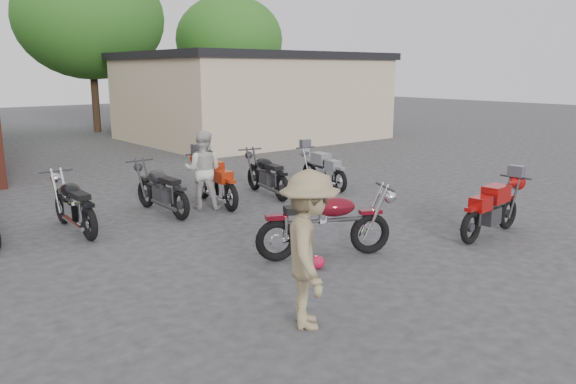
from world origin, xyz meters
TOP-DOWN VIEW (x-y plane):
  - ground at (0.00, 0.00)m, footprint 90.00×90.00m
  - stucco_building at (8.50, 15.00)m, footprint 10.00×8.00m
  - tree_2 at (4.00, 22.00)m, footprint 7.04×7.04m
  - tree_3 at (12.00, 22.00)m, footprint 6.08×6.08m
  - vintage_motorcycle at (-0.28, 0.74)m, footprint 2.33×1.62m
  - sportbike at (2.94, -0.31)m, footprint 2.01×0.80m
  - helmet at (-0.78, 0.42)m, footprint 0.28×0.28m
  - person_light at (-0.10, 4.95)m, footprint 1.07×1.06m
  - person_tan at (-2.19, -0.97)m, footprint 1.30×1.42m
  - row_bike_2 at (-2.99, 4.93)m, footprint 0.69×2.06m
  - row_bike_3 at (-1.05, 5.15)m, footprint 0.75×2.07m
  - row_bike_4 at (0.29, 5.10)m, footprint 0.96×2.15m
  - row_bike_5 at (1.79, 5.12)m, footprint 1.00×2.11m
  - row_bike_6 at (3.49, 4.91)m, footprint 0.89×1.96m

SIDE VIEW (x-z plane):
  - ground at x=0.00m, z-range 0.00..0.00m
  - helmet at x=-0.78m, z-range 0.00..0.22m
  - row_bike_6 at x=3.49m, z-range 0.00..1.10m
  - sportbike at x=2.94m, z-range 0.00..1.14m
  - row_bike_5 at x=1.79m, z-range 0.00..1.18m
  - row_bike_3 at x=-1.05m, z-range 0.00..1.19m
  - row_bike_2 at x=-2.99m, z-range 0.00..1.19m
  - row_bike_4 at x=0.29m, z-range 0.00..1.20m
  - vintage_motorcycle at x=-0.28m, z-range 0.00..1.29m
  - person_light at x=-0.10m, z-range 0.00..1.75m
  - person_tan at x=-2.19m, z-range 0.00..1.92m
  - stucco_building at x=8.50m, z-range 0.00..3.50m
  - tree_3 at x=12.00m, z-range 0.00..7.60m
  - tree_2 at x=4.00m, z-range 0.00..8.80m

